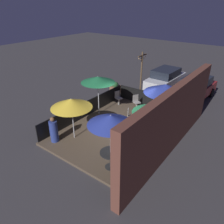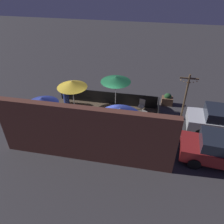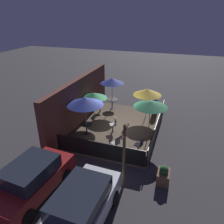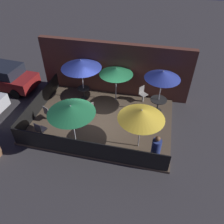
# 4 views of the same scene
# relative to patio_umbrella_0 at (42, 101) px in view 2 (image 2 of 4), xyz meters

# --- Properties ---
(ground_plane) EXTENTS (60.00, 60.00, 0.00)m
(ground_plane) POSITION_rel_patio_umbrella_0_xyz_m (-2.80, -1.42, -2.39)
(ground_plane) COLOR #383538
(patio_deck) EXTENTS (7.25, 5.18, 0.12)m
(patio_deck) POSITION_rel_patio_umbrella_0_xyz_m (-2.80, -1.42, -2.33)
(patio_deck) COLOR brown
(patio_deck) RESTS_ON ground_plane
(building_wall) EXTENTS (8.85, 0.36, 3.23)m
(building_wall) POSITION_rel_patio_umbrella_0_xyz_m (-2.80, 1.40, -0.78)
(building_wall) COLOR brown
(building_wall) RESTS_ON ground_plane
(fence_front) EXTENTS (7.05, 0.05, 0.95)m
(fence_front) POSITION_rel_patio_umbrella_0_xyz_m (-2.80, -3.96, -1.80)
(fence_front) COLOR black
(fence_front) RESTS_ON patio_deck
(fence_side_left) EXTENTS (0.05, 4.98, 0.95)m
(fence_side_left) POSITION_rel_patio_umbrella_0_xyz_m (-6.38, -1.42, -1.80)
(fence_side_left) COLOR black
(fence_side_left) RESTS_ON patio_deck
(patio_umbrella_0) EXTENTS (1.80, 1.80, 2.48)m
(patio_umbrella_0) POSITION_rel_patio_umbrella_0_xyz_m (0.00, 0.00, 0.00)
(patio_umbrella_0) COLOR #B2B2B7
(patio_umbrella_0) RESTS_ON patio_deck
(patio_umbrella_1) EXTENTS (2.22, 2.22, 2.49)m
(patio_umbrella_1) POSITION_rel_patio_umbrella_0_xyz_m (-4.35, 0.23, -0.02)
(patio_umbrella_1) COLOR #B2B2B7
(patio_umbrella_1) RESTS_ON patio_deck
(patio_umbrella_2) EXTENTS (1.99, 1.99, 2.40)m
(patio_umbrella_2) POSITION_rel_patio_umbrella_0_xyz_m (-3.45, -3.53, -0.06)
(patio_umbrella_2) COLOR #B2B2B7
(patio_umbrella_2) RESTS_ON patio_deck
(patio_umbrella_3) EXTENTS (1.86, 1.86, 2.09)m
(patio_umbrella_3) POSITION_rel_patio_umbrella_0_xyz_m (-2.46, 0.50, -0.37)
(patio_umbrella_3) COLOR #B2B2B7
(patio_umbrella_3) RESTS_ON patio_deck
(patio_umbrella_4) EXTENTS (2.00, 2.00, 2.16)m
(patio_umbrella_4) POSITION_rel_patio_umbrella_0_xyz_m (-0.67, -2.84, -0.34)
(patio_umbrella_4) COLOR #B2B2B7
(patio_umbrella_4) RESTS_ON patio_deck
(dining_table_0) EXTENTS (0.90, 0.90, 0.77)m
(dining_table_0) POSITION_rel_patio_umbrella_0_xyz_m (-0.00, 0.00, -1.66)
(dining_table_0) COLOR black
(dining_table_0) RESTS_ON patio_deck
(dining_table_1) EXTENTS (0.71, 0.71, 0.70)m
(dining_table_1) POSITION_rel_patio_umbrella_0_xyz_m (-4.35, 0.23, -1.73)
(dining_table_1) COLOR black
(dining_table_1) RESTS_ON patio_deck
(patio_chair_0) EXTENTS (0.53, 0.53, 0.91)m
(patio_chair_0) POSITION_rel_patio_umbrella_0_xyz_m (-5.48, -2.08, -1.78)
(patio_chair_0) COLOR gray
(patio_chair_0) RESTS_ON patio_deck
(patio_chair_1) EXTENTS (0.56, 0.56, 0.95)m
(patio_chair_1) POSITION_rel_patio_umbrella_0_xyz_m (-0.93, 0.73, -1.75)
(patio_chair_1) COLOR gray
(patio_chair_1) RESTS_ON patio_deck
(patio_chair_2) EXTENTS (0.54, 0.54, 0.96)m
(patio_chair_2) POSITION_rel_patio_umbrella_0_xyz_m (-3.49, -1.29, -1.74)
(patio_chair_2) COLOR gray
(patio_chair_2) RESTS_ON patio_deck
(patio_chair_3) EXTENTS (0.49, 0.49, 0.94)m
(patio_chair_3) POSITION_rel_patio_umbrella_0_xyz_m (-5.26, -3.36, -1.76)
(patio_chair_3) COLOR gray
(patio_chair_3) RESTS_ON patio_deck
(patron_0) EXTENTS (0.56, 0.56, 1.34)m
(patron_0) POSITION_rel_patio_umbrella_0_xyz_m (0.13, -3.40, -1.68)
(patron_0) COLOR navy
(patron_0) RESTS_ON patio_deck
(planter_box) EXTENTS (0.78, 0.55, 0.91)m
(planter_box) POSITION_rel_patio_umbrella_0_xyz_m (-7.02, -4.87, -2.00)
(planter_box) COLOR brown
(planter_box) RESTS_ON ground_plane
(light_post) EXTENTS (1.10, 0.12, 3.21)m
(light_post) POSITION_rel_patio_umbrella_0_xyz_m (-7.92, -3.21, -0.57)
(light_post) COLOR brown
(light_post) RESTS_ON ground_plane
(parked_car_0) EXTENTS (4.24, 1.92, 1.62)m
(parked_car_0) POSITION_rel_patio_umbrella_0_xyz_m (-10.23, -2.28, -1.55)
(parked_car_0) COLOR silver
(parked_car_0) RESTS_ON ground_plane
(parked_car_1) EXTENTS (4.07, 2.04, 1.62)m
(parked_car_1) POSITION_rel_patio_umbrella_0_xyz_m (-9.56, 0.32, -1.55)
(parked_car_1) COLOR maroon
(parked_car_1) RESTS_ON ground_plane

